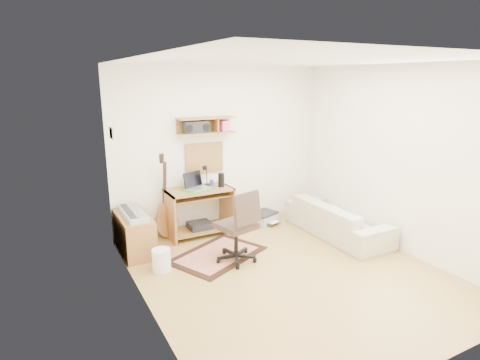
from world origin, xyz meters
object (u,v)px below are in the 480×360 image
cabinet (134,234)px  sofa (337,213)px  desk (199,212)px  task_chair (236,225)px  printer (264,218)px

cabinet → sofa: sofa is taller
desk → task_chair: (0.07, -1.10, 0.13)m
desk → cabinet: 1.09m
cabinet → printer: cabinet is taller
desk → cabinet: bearing=-170.7°
task_chair → printer: (1.10, 1.09, -0.42)m
task_chair → cabinet: 1.49m
task_chair → sofa: bearing=-10.8°
sofa → cabinet: bearing=73.8°
printer → sofa: sofa is taller
printer → sofa: bearing=-74.6°
desk → cabinet: (-1.07, -0.18, -0.10)m
cabinet → printer: 2.26m
cabinet → printer: size_ratio=2.00×
desk → cabinet: desk is taller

